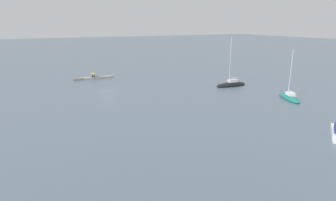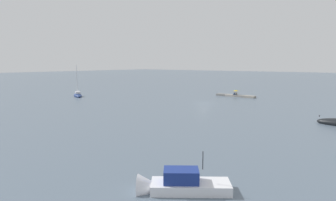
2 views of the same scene
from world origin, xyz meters
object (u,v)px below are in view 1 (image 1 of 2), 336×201
Objects in this scene: umbrella_open_yellow at (93,73)px; sailboat_teal_outer at (289,98)px; person_seated_blue_right at (92,76)px; person_seated_grey_left at (94,76)px; sailboat_black_far at (231,85)px.

umbrella_open_yellow is 0.14× the size of sailboat_teal_outer.
person_seated_blue_right is 0.51× the size of umbrella_open_yellow.
umbrella_open_yellow is (0.27, -0.20, 0.87)m from person_seated_grey_left.
person_seated_blue_right is 50.92m from sailboat_teal_outer.
umbrella_open_yellow is 0.12× the size of sailboat_black_far.
person_seated_grey_left is 0.06× the size of sailboat_black_far.
umbrella_open_yellow is 50.94m from sailboat_teal_outer.
sailboat_black_far is (-29.18, 24.31, -0.37)m from person_seated_blue_right.
person_seated_grey_left is 0.51× the size of umbrella_open_yellow.
umbrella_open_yellow is at bearing -31.22° from person_seated_grey_left.
person_seated_grey_left is 0.07× the size of sailboat_teal_outer.
sailboat_black_far is at bearing 145.02° from person_seated_blue_right.
person_seated_grey_left is 0.56m from person_seated_blue_right.
sailboat_black_far reaches higher than person_seated_grey_left.
person_seated_grey_left is at bearing 51.26° from sailboat_black_far.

